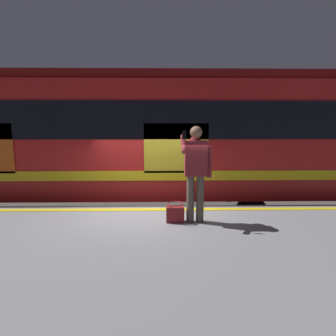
# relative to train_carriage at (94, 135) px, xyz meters

# --- Properties ---
(ground_plane) EXTENTS (25.61, 25.61, 0.00)m
(ground_plane) POSITION_rel_train_carriage_xyz_m (-1.61, 2.18, -2.53)
(ground_plane) COLOR #4C4742
(platform) EXTENTS (17.08, 4.87, 1.05)m
(platform) POSITION_rel_train_carriage_xyz_m (-1.61, 4.61, -2.01)
(platform) COLOR gray
(platform) RESTS_ON ground
(safety_line) EXTENTS (16.73, 0.16, 0.01)m
(safety_line) POSITION_rel_train_carriage_xyz_m (-1.61, 2.48, -1.48)
(safety_line) COLOR yellow
(safety_line) RESTS_ON platform
(track_rail_near) EXTENTS (22.20, 0.08, 0.16)m
(track_rail_near) POSITION_rel_train_carriage_xyz_m (-1.61, 0.71, -2.45)
(track_rail_near) COLOR slate
(track_rail_near) RESTS_ON ground
(track_rail_far) EXTENTS (22.20, 0.08, 0.16)m
(track_rail_far) POSITION_rel_train_carriage_xyz_m (-1.61, -0.72, -2.45)
(track_rail_far) COLOR slate
(track_rail_far) RESTS_ON ground
(train_carriage) EXTENTS (13.24, 3.09, 3.99)m
(train_carriage) POSITION_rel_train_carriage_xyz_m (0.00, 0.00, 0.00)
(train_carriage) COLOR red
(train_carriage) RESTS_ON ground
(passenger) EXTENTS (0.57, 0.55, 1.77)m
(passenger) POSITION_rel_train_carriage_xyz_m (-2.60, 3.20, -0.43)
(passenger) COLOR brown
(passenger) RESTS_ON platform
(handbag) EXTENTS (0.33, 0.30, 0.36)m
(handbag) POSITION_rel_train_carriage_xyz_m (-2.22, 3.22, -1.31)
(handbag) COLOR maroon
(handbag) RESTS_ON platform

